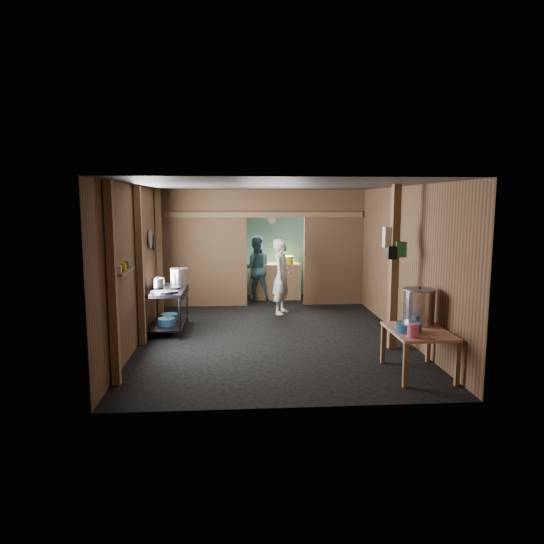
{
  "coord_description": "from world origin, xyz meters",
  "views": [
    {
      "loc": [
        -0.62,
        -8.84,
        2.33
      ],
      "look_at": [
        0.0,
        -0.2,
        1.1
      ],
      "focal_mm": 32.63,
      "sensor_mm": 36.0,
      "label": 1
    }
  ],
  "objects": [
    {
      "name": "partition_header",
      "position": [
        0.25,
        2.2,
        2.3
      ],
      "size": [
        1.3,
        0.1,
        0.6
      ],
      "primitive_type": "cube",
      "color": "brown",
      "rests_on": "wall_back"
    },
    {
      "name": "wall_right",
      "position": [
        2.25,
        0.0,
        1.3
      ],
      "size": [
        0.0,
        7.0,
        2.6
      ],
      "primitive_type": "cube",
      "color": "brown",
      "rests_on": "ground"
    },
    {
      "name": "turquoise_panel",
      "position": [
        0.0,
        3.44,
        1.25
      ],
      "size": [
        4.4,
        0.06,
        2.5
      ],
      "primitive_type": "cube",
      "color": "#61A19B",
      "rests_on": "wall_back"
    },
    {
      "name": "pan_lid_small",
      "position": [
        -2.21,
        0.8,
        1.55
      ],
      "size": [
        0.03,
        0.3,
        0.3
      ],
      "primitive_type": "cylinder",
      "rotation": [
        0.0,
        1.57,
        0.0
      ],
      "color": "black",
      "rests_on": "wall_left"
    },
    {
      "name": "cook",
      "position": [
        0.32,
        1.32,
        0.79
      ],
      "size": [
        0.57,
        0.67,
        1.57
      ],
      "primitive_type": "imported",
      "rotation": [
        0.0,
        0.0,
        1.18
      ],
      "color": "beige",
      "rests_on": "floor"
    },
    {
      "name": "blue_tub_front",
      "position": [
        -1.88,
        -0.15,
        0.22
      ],
      "size": [
        0.31,
        0.31,
        0.13
      ],
      "primitive_type": "cylinder",
      "color": "navy",
      "rests_on": "gas_range"
    },
    {
      "name": "cross_beam",
      "position": [
        0.0,
        2.15,
        2.05
      ],
      "size": [
        4.4,
        0.12,
        0.12
      ],
      "primitive_type": "cube",
      "color": "#8E684D",
      "rests_on": "wall_left"
    },
    {
      "name": "bag_green",
      "position": [
        1.92,
        -1.36,
        1.6
      ],
      "size": [
        0.16,
        0.12,
        0.24
      ],
      "primitive_type": "cube",
      "color": "#277236",
      "rests_on": "post_free"
    },
    {
      "name": "wall_back",
      "position": [
        0.0,
        3.5,
        1.3
      ],
      "size": [
        4.5,
        0.0,
        2.6
      ],
      "primitive_type": "cube",
      "color": "brown",
      "rests_on": "ground"
    },
    {
      "name": "bag_white",
      "position": [
        1.8,
        -1.22,
        1.78
      ],
      "size": [
        0.22,
        0.15,
        0.32
      ],
      "primitive_type": "cube",
      "color": "silver",
      "rests_on": "post_free"
    },
    {
      "name": "post_free",
      "position": [
        1.85,
        -1.3,
        1.3
      ],
      "size": [
        0.12,
        0.12,
        2.6
      ],
      "primitive_type": "cube",
      "color": "#8E684D",
      "rests_on": "floor"
    },
    {
      "name": "jar_yellow",
      "position": [
        -2.15,
        -2.1,
        1.47
      ],
      "size": [
        0.08,
        0.08,
        0.1
      ],
      "primitive_type": "cylinder",
      "color": "yellow",
      "rests_on": "wall_shelf"
    },
    {
      "name": "ceiling",
      "position": [
        0.0,
        0.0,
        2.6
      ],
      "size": [
        4.5,
        7.0,
        0.0
      ],
      "primitive_type": "cube",
      "color": "#3C3A38",
      "rests_on": "ground"
    },
    {
      "name": "pink_bucket",
      "position": [
        1.62,
        -2.84,
        0.7
      ],
      "size": [
        0.19,
        0.19,
        0.18
      ],
      "primitive_type": "cylinder",
      "rotation": [
        0.0,
        0.0,
        0.37
      ],
      "color": "#E5568D",
      "rests_on": "prep_table"
    },
    {
      "name": "wash_basin",
      "position": [
        1.67,
        -2.56,
        0.67
      ],
      "size": [
        0.37,
        0.37,
        0.13
      ],
      "primitive_type": "cylinder",
      "rotation": [
        0.0,
        0.0,
        -0.09
      ],
      "color": "navy",
      "rests_on": "prep_table"
    },
    {
      "name": "bag_black",
      "position": [
        1.78,
        -1.38,
        1.55
      ],
      "size": [
        0.14,
        0.1,
        0.2
      ],
      "primitive_type": "cube",
      "color": "black",
      "rests_on": "post_free"
    },
    {
      "name": "stock_pot",
      "position": [
        1.95,
        -2.16,
        0.86
      ],
      "size": [
        0.59,
        0.59,
        0.53
      ],
      "primitive_type": null,
      "rotation": [
        0.0,
        0.0,
        0.36
      ],
      "color": "silver",
      "rests_on": "prep_table"
    },
    {
      "name": "wall_left",
      "position": [
        -2.25,
        0.0,
        1.3
      ],
      "size": [
        0.0,
        7.0,
        2.6
      ],
      "primitive_type": "cube",
      "color": "brown",
      "rests_on": "ground"
    },
    {
      "name": "post_left_c",
      "position": [
        -2.18,
        1.2,
        1.3
      ],
      "size": [
        0.1,
        0.12,
        2.6
      ],
      "primitive_type": "cube",
      "color": "#8E684D",
      "rests_on": "floor"
    },
    {
      "name": "partition_left",
      "position": [
        -1.32,
        2.2,
        1.3
      ],
      "size": [
        1.85,
        0.1,
        2.6
      ],
      "primitive_type": "cube",
      "color": "brown",
      "rests_on": "floor"
    },
    {
      "name": "wall_front",
      "position": [
        0.0,
        -3.5,
        1.3
      ],
      "size": [
        4.5,
        0.0,
        2.6
      ],
      "primitive_type": "cube",
      "color": "brown",
      "rests_on": "ground"
    },
    {
      "name": "partition_right",
      "position": [
        1.57,
        2.2,
        1.3
      ],
      "size": [
        1.35,
        0.1,
        2.6
      ],
      "primitive_type": "cube",
      "color": "brown",
      "rests_on": "floor"
    },
    {
      "name": "yellow_tub",
      "position": [
        0.58,
        2.95,
        0.94
      ],
      "size": [
        0.33,
        0.33,
        0.18
      ],
      "primitive_type": "cylinder",
      "color": "yellow",
      "rests_on": "back_counter"
    },
    {
      "name": "post_left_b",
      "position": [
        -2.18,
        -0.8,
        1.3
      ],
      "size": [
        0.1,
        0.12,
        2.6
      ],
      "primitive_type": "cube",
      "color": "#8E684D",
      "rests_on": "floor"
    },
    {
      "name": "post_left_a",
      "position": [
        -2.18,
        -2.6,
        1.3
      ],
      "size": [
        0.1,
        0.12,
        2.6
      ],
      "primitive_type": "cube",
      "color": "#8E684D",
      "rests_on": "floor"
    },
    {
      "name": "worker_back",
      "position": [
        -0.16,
        2.85,
        0.76
      ],
      "size": [
        0.76,
        0.6,
        1.51
      ],
      "primitive_type": "imported",
      "rotation": [
        0.0,
        0.0,
        3.18
      ],
      "color": "#316070",
      "rests_on": "floor"
    },
    {
      "name": "blue_tub_back",
      "position": [
        -1.88,
        0.23,
        0.21
      ],
      "size": [
        0.3,
        0.3,
        0.12
      ],
      "primitive_type": "cylinder",
      "color": "navy",
      "rests_on": "gas_range"
    },
    {
      "name": "wall_clock",
      "position": [
        0.25,
        3.4,
        1.9
      ],
      "size": [
        0.2,
        0.03,
        0.2
      ],
      "primitive_type": "cylinder",
      "rotation": [
        1.57,
        0.0,
        0.0
      ],
      "color": "silver",
      "rests_on": "wall_back"
    },
    {
      "name": "floor",
      "position": [
        0.0,
        0.0,
        0.0
      ],
      "size": [
        4.5,
        7.0,
        0.0
      ],
      "primitive_type": "cube",
      "color": "black",
      "rests_on": "ground"
    },
    {
      "name": "jar_green",
      "position": [
        -2.15,
        -1.88,
        1.47
      ],
      "size": [
        0.06,
        0.06,
        0.1
      ],
      "primitive_type": "cylinder",
      "color": "#277236",
      "rests_on": "wall_shelf"
    },
    {
      "name": "stove_pot_med",
      "position": [
        -2.05,
        0.08,
        0.87
      ],
      "size": [
        0.24,
        0.24,
        0.21
      ],
      "primitive_type": null,
      "rotation": [
        0.0,
        0.0,
        -0.04
      ],
      "color": "silver",
      "rests_on": "gas_range"
    },
    {
      "name": "knife",
      "position": [
        1.73,
        -2.92,
        0.62
      ],
      "size": [
        0.29,
        0.14,
        0.01
      ],
      "primitive_type": "cube",
      "rotation": [
        0.0,
        0.0,
        -0.38
      ],
      "color": "silver",
      "rests_on": "prep_table"
    },
    {
      "name": "pan_lid_big",
      "position": [
        -2.21,
        0.4,
        1.65
      ],
      "size": [
        0.03,
        0.34,
        0.34
      ],
      "primitive_type": "cylinder",
      "rotation": [
        0.0,
        1.57,
        0.0
      ],
      "color": "slate",
      "rests_on": "wall_left"
    },
    {
      "name": "gas_range",
      "position": [
        -1.88,
        0.03,
        0.39
      ],
      "size": [
        0.68,
        1.33,
        0.78
      ],
      "primitive_type": null,
      "color": "black",
      "rests_on": "floor"
    },
    {
      "name": "prep_table",
      "position": [
        1.83,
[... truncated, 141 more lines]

